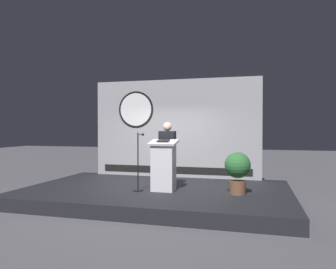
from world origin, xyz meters
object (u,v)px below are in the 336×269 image
(speaker_person, at_px, (167,154))
(potted_plant, at_px, (238,169))
(podium, at_px, (164,166))
(microphone_stand, at_px, (139,170))

(speaker_person, distance_m, potted_plant, 1.81)
(podium, distance_m, microphone_stand, 0.60)
(podium, relative_size, potted_plant, 1.29)
(speaker_person, distance_m, microphone_stand, 0.87)
(microphone_stand, distance_m, potted_plant, 2.29)
(podium, xyz_separation_m, microphone_stand, (-0.58, -0.10, -0.12))
(speaker_person, bearing_deg, podium, -85.39)
(speaker_person, relative_size, microphone_stand, 1.18)
(microphone_stand, bearing_deg, speaker_person, 46.90)
(microphone_stand, height_order, potted_plant, microphone_stand)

